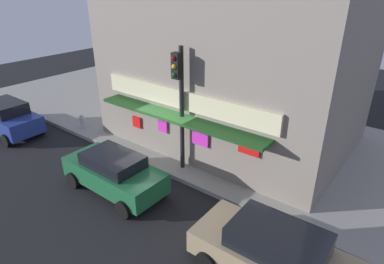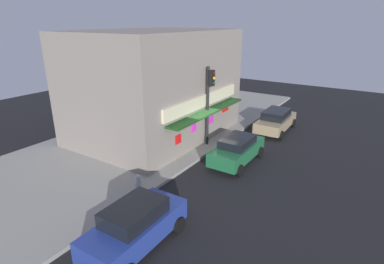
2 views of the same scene
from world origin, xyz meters
TOP-DOWN VIEW (x-y plane):
  - ground_plane at (0.00, 0.00)m, footprint 49.99×49.99m
  - sidewalk at (0.00, 5.04)m, footprint 33.33×10.07m
  - corner_building at (0.60, 4.80)m, footprint 10.87×8.45m
  - traffic_light at (0.73, 0.65)m, footprint 0.32×0.58m
  - fire_hydrant at (-5.98, 0.61)m, footprint 0.50×0.26m
  - trash_can at (-4.30, 2.03)m, footprint 0.52×0.52m
  - pedestrian at (4.60, 1.35)m, footprint 0.48×0.48m
  - potted_plant_by_doorway at (1.17, 2.25)m, footprint 0.69×0.69m
  - parked_car_tan at (6.12, -1.96)m, footprint 4.54×2.13m
  - parked_car_blue at (-8.82, -1.87)m, footprint 4.17×2.02m
  - parked_car_green at (-0.39, -1.90)m, footprint 4.13×1.95m

SIDE VIEW (x-z plane):
  - ground_plane at x=0.00m, z-range 0.00..0.00m
  - sidewalk at x=0.00m, z-range 0.00..0.18m
  - fire_hydrant at x=-5.98m, z-range 0.16..0.91m
  - trash_can at x=-4.30m, z-range 0.18..0.94m
  - potted_plant_by_doorway at x=1.17m, z-range 0.26..1.29m
  - parked_car_green at x=-0.39m, z-range 0.04..1.58m
  - parked_car_tan at x=6.12m, z-range 0.02..1.62m
  - parked_car_blue at x=-8.82m, z-range 0.02..1.72m
  - pedestrian at x=4.60m, z-range 0.28..2.15m
  - traffic_light at x=0.73m, z-range 0.89..5.90m
  - corner_building at x=0.60m, z-range 0.17..7.20m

